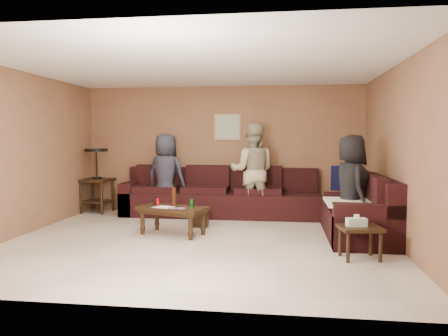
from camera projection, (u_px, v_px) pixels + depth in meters
The scene contains 10 objects.
room at pixel (199, 125), 6.19m from camera, with size 5.60×5.50×2.50m.
sectional_sofa at pixel (261, 204), 7.67m from camera, with size 4.65×2.90×0.97m.
coffee_table at pixel (173, 211), 6.69m from camera, with size 1.15×0.82×0.72m.
end_table_left at pixel (97, 179), 8.67m from camera, with size 0.61×0.61×1.27m.
side_table_right at pixel (359, 230), 5.34m from camera, with size 0.56×0.49×0.55m.
waste_bin at pixel (200, 217), 7.33m from camera, with size 0.27×0.27×0.32m, color black.
wall_art at pixel (227, 127), 8.62m from camera, with size 0.52×0.04×0.52m.
person_left at pixel (166, 175), 8.23m from camera, with size 0.76×0.50×1.57m, color #272937.
person_middle at pixel (252, 171), 8.02m from camera, with size 0.85×0.66×1.75m, color tan.
person_right at pixel (351, 187), 6.34m from camera, with size 0.75×0.49×1.54m, color black.
Camera 1 is at (1.19, -6.11, 1.49)m, focal length 35.00 mm.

